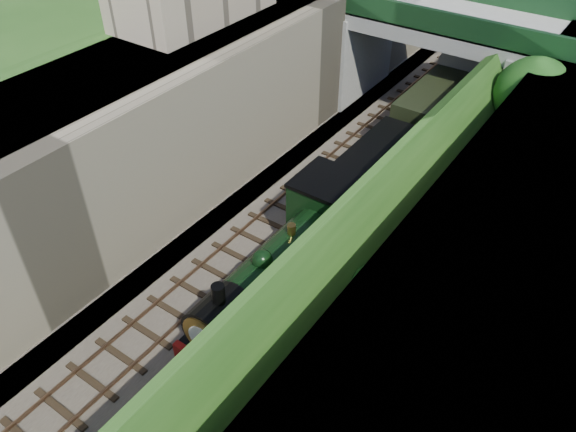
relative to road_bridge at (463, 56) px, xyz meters
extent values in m
plane|color=#1E4714|center=(-0.94, -24.00, -4.08)|extent=(160.00, 160.00, 0.00)
cube|color=#473F38|center=(-0.94, -4.00, -3.98)|extent=(10.00, 90.00, 0.20)
cube|color=#756B56|center=(-6.44, -4.00, -0.58)|extent=(1.00, 90.00, 7.00)
cube|color=#262628|center=(-9.94, -4.00, -0.58)|extent=(6.00, 90.00, 7.00)
cube|color=#1E4714|center=(4.06, -4.00, -1.38)|extent=(4.02, 90.00, 6.36)
sphere|color=#194C14|center=(4.84, -22.49, 0.10)|extent=(1.59, 1.59, 1.59)
sphere|color=#194C14|center=(4.36, -18.27, -0.68)|extent=(2.22, 2.22, 2.22)
sphere|color=#194C14|center=(5.25, -15.33, 0.77)|extent=(1.31, 1.31, 1.31)
sphere|color=#194C14|center=(2.70, -13.83, -3.38)|extent=(1.72, 1.72, 1.72)
sphere|color=#194C14|center=(5.07, -9.89, 0.48)|extent=(1.33, 1.33, 1.33)
sphere|color=#194C14|center=(4.24, -7.97, -0.87)|extent=(1.65, 1.65, 1.65)
sphere|color=#194C14|center=(3.17, -4.35, -2.62)|extent=(1.85, 1.85, 1.85)
sphere|color=#194C14|center=(4.36, -1.39, -0.68)|extent=(1.82, 1.82, 1.82)
sphere|color=#194C14|center=(4.82, 1.37, 0.06)|extent=(1.91, 1.91, 1.91)
cube|color=black|center=(-2.94, -4.00, -3.84)|extent=(2.50, 90.00, 0.07)
cube|color=brown|center=(-3.66, -4.00, -3.75)|extent=(0.08, 90.00, 0.14)
cube|color=brown|center=(-2.23, -4.00, -3.75)|extent=(0.08, 90.00, 0.14)
cube|color=black|center=(0.26, -4.00, -3.84)|extent=(2.50, 90.00, 0.07)
cube|color=brown|center=(-0.46, -4.00, -3.75)|extent=(0.08, 90.00, 0.14)
cube|color=brown|center=(0.97, -4.00, -3.75)|extent=(0.08, 90.00, 0.14)
cube|color=gray|center=(-0.44, 0.00, 1.62)|extent=(16.00, 6.00, 0.90)
cube|color=#13361A|center=(-0.44, -2.85, 2.57)|extent=(16.00, 0.30, 1.20)
cube|color=gray|center=(-6.44, 0.00, -1.23)|extent=(1.40, 6.40, 5.70)
cube|color=gray|center=(4.26, 0.00, -1.23)|extent=(2.40, 6.40, 5.70)
cylinder|color=black|center=(4.86, -4.18, -1.88)|extent=(0.30, 0.30, 4.40)
sphere|color=#194C14|center=(4.86, -4.18, 0.72)|extent=(3.60, 3.60, 3.60)
sphere|color=#194C14|center=(5.36, -3.38, 0.12)|extent=(2.40, 2.40, 2.40)
cube|color=black|center=(0.26, -18.16, -3.58)|extent=(2.40, 8.40, 0.60)
cube|color=black|center=(0.26, -17.16, -3.03)|extent=(2.70, 10.00, 0.35)
cube|color=maroon|center=(0.26, -22.26, -3.13)|extent=(2.70, 0.25, 0.70)
cylinder|color=black|center=(0.26, -17.96, -1.73)|extent=(1.90, 5.60, 1.90)
cylinder|color=black|center=(0.26, -21.26, -1.73)|extent=(1.96, 1.80, 1.96)
cylinder|color=white|center=(0.26, -22.24, -1.73)|extent=(1.10, 0.05, 1.10)
cylinder|color=black|center=(0.26, -21.26, -0.53)|extent=(0.44, 0.44, 0.90)
sphere|color=black|center=(0.26, -18.96, -0.73)|extent=(0.76, 0.76, 0.76)
cylinder|color=#A57F33|center=(0.26, -17.16, -0.63)|extent=(0.32, 0.32, 0.50)
cube|color=black|center=(0.26, -14.36, -1.58)|extent=(2.75, 2.40, 2.80)
cube|color=black|center=(0.26, -14.36, -0.13)|extent=(2.85, 2.50, 0.15)
cube|color=black|center=(-0.99, -20.76, -3.23)|extent=(0.60, 1.40, 0.90)
cube|color=black|center=(1.51, -20.76, -3.23)|extent=(0.60, 1.40, 0.90)
cube|color=black|center=(0.26, -9.96, -3.63)|extent=(2.30, 6.00, 0.50)
cube|color=black|center=(0.26, -9.96, -3.38)|extent=(2.60, 6.00, 0.50)
cube|color=black|center=(0.26, -9.96, -2.18)|extent=(2.70, 6.00, 2.40)
cube|color=black|center=(0.26, -9.96, -0.93)|extent=(2.50, 5.60, 0.20)
cube|color=black|center=(0.26, 2.64, -3.68)|extent=(2.30, 17.00, 0.40)
cube|color=black|center=(0.26, 2.64, -3.43)|extent=(2.50, 17.00, 0.50)
cube|color=black|center=(0.26, 2.64, -1.93)|extent=(2.80, 18.00, 2.70)
cube|color=slate|center=(0.26, 2.64, -0.43)|extent=(2.90, 18.00, 0.50)
cube|color=black|center=(0.26, 21.44, -3.68)|extent=(2.30, 17.00, 0.40)
cube|color=black|center=(0.26, 21.44, -3.43)|extent=(2.50, 17.00, 0.50)
camera|label=1|loc=(9.11, -30.08, 12.72)|focal=35.00mm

